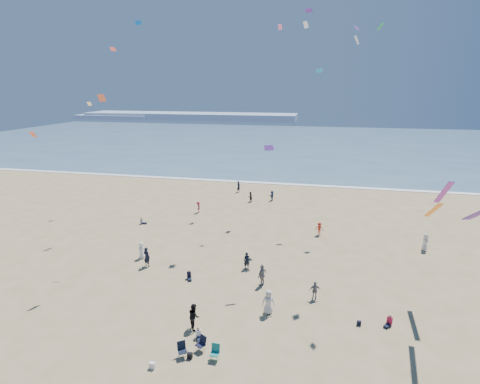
# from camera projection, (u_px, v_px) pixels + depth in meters

# --- Properties ---
(ground) EXTENTS (220.00, 220.00, 0.00)m
(ground) POSITION_uv_depth(u_px,v_px,m) (179.00, 367.00, 22.32)
(ground) COLOR tan
(ground) RESTS_ON ground
(ocean) EXTENTS (220.00, 100.00, 0.06)m
(ocean) POSITION_uv_depth(u_px,v_px,m) (295.00, 143.00, 111.68)
(ocean) COLOR #476B84
(ocean) RESTS_ON ground
(surf_line) EXTENTS (220.00, 1.20, 0.08)m
(surf_line) POSITION_uv_depth(u_px,v_px,m) (274.00, 183.00, 64.64)
(surf_line) COLOR white
(surf_line) RESTS_ON ground
(headland_far) EXTENTS (110.00, 20.00, 3.20)m
(headland_far) POSITION_uv_depth(u_px,v_px,m) (190.00, 116.00, 194.09)
(headland_far) COLOR #7A8EA8
(headland_far) RESTS_ON ground
(headland_near) EXTENTS (40.00, 14.00, 2.00)m
(headland_near) POSITION_uv_depth(u_px,v_px,m) (115.00, 117.00, 197.74)
(headland_near) COLOR #7A8EA8
(headland_near) RESTS_ON ground
(standing_flyers) EXTENTS (30.77, 48.70, 1.91)m
(standing_flyers) POSITION_uv_depth(u_px,v_px,m) (274.00, 256.00, 35.02)
(standing_flyers) COLOR silver
(standing_flyers) RESTS_ON ground
(seated_group) EXTENTS (27.20, 25.90, 0.84)m
(seated_group) POSITION_uv_depth(u_px,v_px,m) (228.00, 295.00, 29.30)
(seated_group) COLOR white
(seated_group) RESTS_ON ground
(chair_cluster) EXTENTS (2.73, 1.63, 1.00)m
(chair_cluster) POSITION_uv_depth(u_px,v_px,m) (199.00, 349.00, 23.07)
(chair_cluster) COLOR black
(chair_cluster) RESTS_ON ground
(white_tote) EXTENTS (0.35, 0.20, 0.40)m
(white_tote) POSITION_uv_depth(u_px,v_px,m) (152.00, 365.00, 22.15)
(white_tote) COLOR white
(white_tote) RESTS_ON ground
(black_backpack) EXTENTS (0.30, 0.22, 0.38)m
(black_backpack) POSITION_uv_depth(u_px,v_px,m) (190.00, 356.00, 22.96)
(black_backpack) COLOR black
(black_backpack) RESTS_ON ground
(navy_bag) EXTENTS (0.28, 0.18, 0.34)m
(navy_bag) POSITION_uv_depth(u_px,v_px,m) (359.00, 323.00, 26.17)
(navy_bag) COLOR black
(navy_bag) RESTS_ON ground
(kites_aloft) EXTENTS (50.59, 42.16, 28.80)m
(kites_aloft) POSITION_uv_depth(u_px,v_px,m) (329.00, 95.00, 28.64)
(kites_aloft) COLOR white
(kites_aloft) RESTS_ON ground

